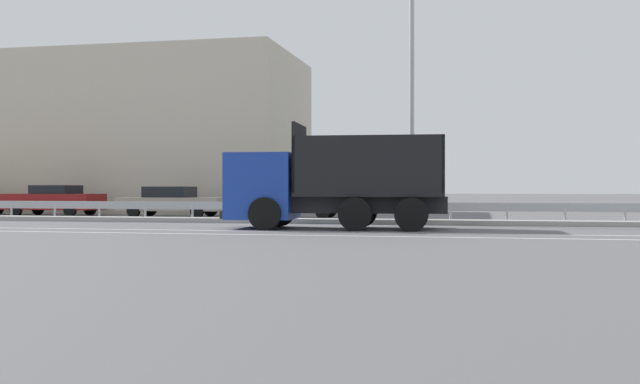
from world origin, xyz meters
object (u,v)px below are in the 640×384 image
(parked_car_3, at_px, (54,200))
(parked_car_5, at_px, (298,202))
(dump_truck, at_px, (309,190))
(median_road_sign, at_px, (250,189))
(parked_car_4, at_px, (172,202))
(street_lamp_1, at_px, (411,78))

(parked_car_3, bearing_deg, parked_car_5, -86.83)
(dump_truck, bearing_deg, parked_car_5, 12.28)
(median_road_sign, xyz_separation_m, parked_car_4, (-5.19, 4.65, -0.57))
(dump_truck, height_order, parked_car_4, dump_truck)
(parked_car_4, bearing_deg, street_lamp_1, 66.00)
(dump_truck, distance_m, street_lamp_1, 6.00)
(parked_car_5, bearing_deg, parked_car_4, -87.44)
(dump_truck, height_order, parked_car_3, dump_truck)
(parked_car_5, bearing_deg, street_lamp_1, 45.93)
(dump_truck, height_order, parked_car_5, dump_truck)
(parked_car_3, xyz_separation_m, parked_car_4, (6.25, -0.41, -0.04))
(median_road_sign, bearing_deg, parked_car_5, 82.13)
(median_road_sign, relative_size, parked_car_5, 0.58)
(median_road_sign, relative_size, parked_car_3, 0.48)
(street_lamp_1, bearing_deg, median_road_sign, 176.96)
(parked_car_3, relative_size, parked_car_5, 1.20)
(median_road_sign, relative_size, street_lamp_1, 0.25)
(parked_car_3, height_order, parked_car_4, parked_car_3)
(median_road_sign, height_order, street_lamp_1, street_lamp_1)
(parked_car_3, xyz_separation_m, parked_car_5, (12.13, -0.12, -0.04))
(parked_car_4, bearing_deg, median_road_sign, 47.81)
(street_lamp_1, relative_size, parked_car_5, 2.36)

